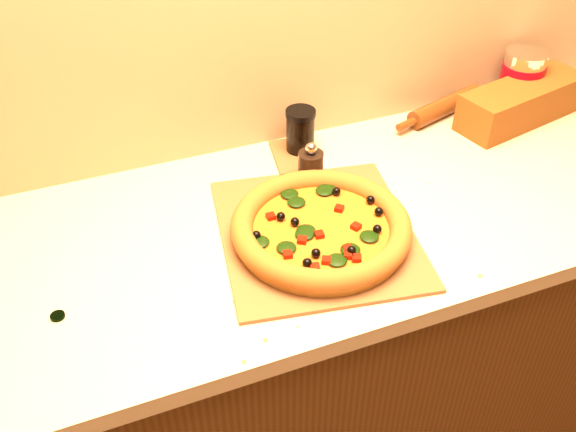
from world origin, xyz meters
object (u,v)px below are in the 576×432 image
object	(u,v)px
coffee_canister	(521,78)
pizza_peel	(315,227)
pepper_grinder	(311,167)
dark_jar	(300,132)
rolling_pin	(445,106)
pizza	(321,228)

from	to	relation	value
coffee_canister	pizza_peel	bearing A→B (deg)	-158.44
pepper_grinder	dark_jar	xyz separation A→B (m)	(0.03, 0.13, 0.01)
pepper_grinder	rolling_pin	bearing A→B (deg)	19.10
pizza_peel	pizza	distance (m)	0.05
pizza_peel	dark_jar	distance (m)	0.31
dark_jar	rolling_pin	bearing A→B (deg)	3.87
pizza	pepper_grinder	world-z (taller)	pepper_grinder
pizza	coffee_canister	bearing A→B (deg)	23.96
coffee_canister	pizza	bearing A→B (deg)	-156.04
coffee_canister	dark_jar	bearing A→B (deg)	-179.79
pizza_peel	pizza	world-z (taller)	pizza
pizza	dark_jar	bearing A→B (deg)	74.68
pizza_peel	pepper_grinder	xyz separation A→B (m)	(0.06, 0.16, 0.04)
pizza	pepper_grinder	bearing A→B (deg)	72.78
pepper_grinder	coffee_canister	world-z (taller)	coffee_canister
rolling_pin	pizza	bearing A→B (deg)	-145.90
pizza_peel	pizza	xyz separation A→B (m)	(-0.00, -0.04, 0.03)
coffee_canister	dark_jar	xyz separation A→B (m)	(-0.65, -0.00, -0.02)
pizza	pizza_peel	bearing A→B (deg)	85.49
pepper_grinder	dark_jar	distance (m)	0.14
pepper_grinder	coffee_canister	size ratio (longest dim) A/B	0.70
dark_jar	pepper_grinder	bearing A→B (deg)	-102.43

